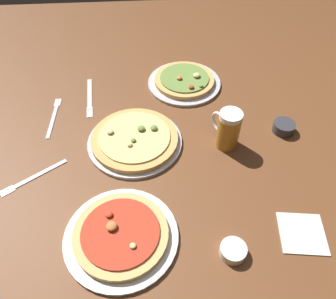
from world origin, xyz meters
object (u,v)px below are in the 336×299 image
object	(u,v)px
fork_left	(33,177)
pizza_plate_side	(184,81)
pizza_plate_near	(121,235)
knife_right	(90,97)
napkin_folded	(302,233)
ramekin_butter	(284,127)
pizza_plate_far	(135,140)
ramekin_sauce	(233,251)
beer_mug_dark	(228,129)
fork_spare	(54,116)

from	to	relation	value
fork_left	pizza_plate_side	bearing A→B (deg)	40.32
pizza_plate_near	knife_right	world-z (taller)	pizza_plate_near
napkin_folded	fork_left	xyz separation A→B (m)	(-0.80, 0.26, -0.00)
ramekin_butter	pizza_plate_far	bearing A→B (deg)	-177.65
ramekin_butter	ramekin_sauce	bearing A→B (deg)	-121.57
pizza_plate_far	fork_left	distance (m)	0.36
pizza_plate_far	knife_right	world-z (taller)	pizza_plate_far
pizza_plate_side	beer_mug_dark	world-z (taller)	beer_mug_dark
pizza_plate_side	fork_spare	xyz separation A→B (m)	(-0.52, -0.17, -0.01)
pizza_plate_near	pizza_plate_far	xyz separation A→B (m)	(0.04, 0.37, 0.00)
pizza_plate_far	napkin_folded	bearing A→B (deg)	-39.67
ramekin_butter	fork_left	size ratio (longest dim) A/B	0.40
napkin_folded	pizza_plate_near	bearing A→B (deg)	177.24
pizza_plate_far	napkin_folded	distance (m)	0.61
pizza_plate_far	fork_spare	distance (m)	0.35
pizza_plate_near	napkin_folded	bearing A→B (deg)	-2.76
fork_left	knife_right	size ratio (longest dim) A/B	0.81
ramekin_butter	fork_left	bearing A→B (deg)	-169.97
knife_right	fork_spare	xyz separation A→B (m)	(-0.13, -0.10, 0.00)
knife_right	fork_spare	bearing A→B (deg)	-140.76
beer_mug_dark	napkin_folded	distance (m)	0.40
napkin_folded	fork_left	distance (m)	0.84
fork_left	beer_mug_dark	bearing A→B (deg)	9.28
beer_mug_dark	ramekin_sauce	bearing A→B (deg)	-98.04
ramekin_sauce	fork_spare	bearing A→B (deg)	133.82
beer_mug_dark	napkin_folded	xyz separation A→B (m)	(0.15, -0.36, -0.07)
pizza_plate_far	ramekin_butter	distance (m)	0.54
pizza_plate_near	ramekin_butter	distance (m)	0.70
pizza_plate_near	fork_spare	world-z (taller)	pizza_plate_near
pizza_plate_near	ramekin_sauce	distance (m)	0.31
pizza_plate_near	ramekin_sauce	size ratio (longest dim) A/B	4.42
pizza_plate_far	beer_mug_dark	size ratio (longest dim) A/B	2.29
ramekin_butter	fork_spare	xyz separation A→B (m)	(-0.85, 0.14, -0.02)
pizza_plate_side	beer_mug_dark	size ratio (longest dim) A/B	2.11
pizza_plate_side	napkin_folded	bearing A→B (deg)	-70.08
ramekin_sauce	napkin_folded	xyz separation A→B (m)	(0.21, 0.04, -0.01)
pizza_plate_side	fork_left	distance (m)	0.71
pizza_plate_near	pizza_plate_far	distance (m)	0.37
pizza_plate_near	fork_spare	bearing A→B (deg)	117.00
pizza_plate_far	fork_left	xyz separation A→B (m)	(-0.33, -0.13, -0.01)
knife_right	ramekin_sauce	bearing A→B (deg)	-57.63
pizza_plate_far	ramekin_sauce	world-z (taller)	pizza_plate_far
pizza_plate_near	fork_left	world-z (taller)	pizza_plate_near
pizza_plate_near	beer_mug_dark	size ratio (longest dim) A/B	2.22
pizza_plate_side	ramekin_butter	world-z (taller)	pizza_plate_side
ramekin_butter	fork_left	world-z (taller)	ramekin_butter
napkin_folded	ramekin_sauce	bearing A→B (deg)	-168.29
fork_left	ramekin_butter	bearing A→B (deg)	10.03
fork_left	pizza_plate_near	bearing A→B (deg)	-38.85
ramekin_butter	napkin_folded	xyz separation A→B (m)	(-0.07, -0.41, -0.01)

